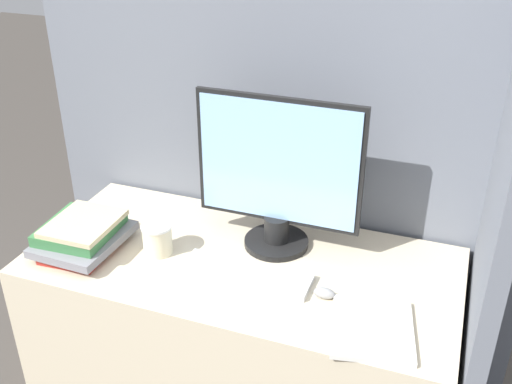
{
  "coord_description": "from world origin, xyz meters",
  "views": [
    {
      "loc": [
        0.58,
        -1.13,
        1.81
      ],
      "look_at": [
        0.04,
        0.35,
        0.96
      ],
      "focal_mm": 42.0,
      "sensor_mm": 36.0,
      "label": 1
    }
  ],
  "objects_px": {
    "monitor": "(278,179)",
    "keyboard": "(246,274)",
    "mouse": "(324,293)",
    "coffee_cup": "(157,239)",
    "book_stack": "(82,235)"
  },
  "relations": [
    {
      "from": "keyboard",
      "to": "book_stack",
      "type": "xyz_separation_m",
      "value": [
        -0.55,
        -0.04,
        0.04
      ]
    },
    {
      "from": "monitor",
      "to": "mouse",
      "type": "height_order",
      "value": "monitor"
    },
    {
      "from": "monitor",
      "to": "keyboard",
      "type": "height_order",
      "value": "monitor"
    },
    {
      "from": "keyboard",
      "to": "coffee_cup",
      "type": "distance_m",
      "value": 0.32
    },
    {
      "from": "keyboard",
      "to": "mouse",
      "type": "relative_size",
      "value": 6.3
    },
    {
      "from": "coffee_cup",
      "to": "keyboard",
      "type": "bearing_deg",
      "value": -5.08
    },
    {
      "from": "keyboard",
      "to": "book_stack",
      "type": "distance_m",
      "value": 0.55
    },
    {
      "from": "coffee_cup",
      "to": "book_stack",
      "type": "relative_size",
      "value": 0.35
    },
    {
      "from": "mouse",
      "to": "keyboard",
      "type": "bearing_deg",
      "value": 176.44
    },
    {
      "from": "keyboard",
      "to": "coffee_cup",
      "type": "height_order",
      "value": "coffee_cup"
    },
    {
      "from": "monitor",
      "to": "keyboard",
      "type": "bearing_deg",
      "value": -98.35
    },
    {
      "from": "keyboard",
      "to": "book_stack",
      "type": "height_order",
      "value": "book_stack"
    },
    {
      "from": "mouse",
      "to": "coffee_cup",
      "type": "relative_size",
      "value": 0.62
    },
    {
      "from": "mouse",
      "to": "monitor",
      "type": "bearing_deg",
      "value": 134.85
    },
    {
      "from": "mouse",
      "to": "coffee_cup",
      "type": "distance_m",
      "value": 0.56
    }
  ]
}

